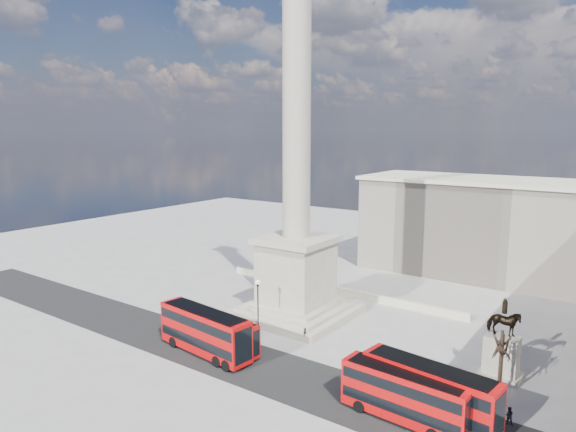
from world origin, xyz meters
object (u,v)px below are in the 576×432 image
(red_bus_b, at_px, (222,334))
(equestrian_statue, at_px, (502,350))
(nelsons_column, at_px, (296,221))
(pedestrian_standing, at_px, (509,415))
(pedestrian_crossing, at_px, (305,335))
(victorian_lamp, at_px, (258,301))
(red_bus_c, at_px, (405,396))
(red_bus_a, at_px, (205,331))
(red_bus_d, at_px, (430,391))
(pedestrian_walking, at_px, (379,379))

(red_bus_b, distance_m, equestrian_statue, 29.53)
(nelsons_column, bearing_deg, pedestrian_standing, -20.35)
(equestrian_statue, relative_size, pedestrian_crossing, 4.98)
(victorian_lamp, distance_m, pedestrian_crossing, 7.15)
(equestrian_statue, bearing_deg, pedestrian_standing, -72.30)
(red_bus_b, xyz_separation_m, equestrian_statue, (27.09, 11.72, 0.80))
(red_bus_c, xyz_separation_m, pedestrian_standing, (7.35, 4.83, -1.60))
(red_bus_a, distance_m, pedestrian_standing, 31.23)
(nelsons_column, bearing_deg, equestrian_statue, -5.62)
(red_bus_a, xyz_separation_m, red_bus_d, (24.97, 1.80, -0.10))
(pedestrian_walking, xyz_separation_m, pedestrian_standing, (11.82, 0.55, 0.01))
(equestrian_statue, bearing_deg, victorian_lamp, -169.91)
(red_bus_a, relative_size, victorian_lamp, 1.91)
(nelsons_column, xyz_separation_m, equestrian_statue, (26.87, -2.64, -10.02))
(victorian_lamp, bearing_deg, red_bus_b, -87.43)
(red_bus_c, height_order, equestrian_statue, equestrian_statue)
(victorian_lamp, relative_size, pedestrian_crossing, 3.96)
(red_bus_b, xyz_separation_m, red_bus_c, (22.39, -1.41, 0.28))
(red_bus_b, bearing_deg, equestrian_statue, 27.97)
(red_bus_a, relative_size, pedestrian_crossing, 7.56)
(victorian_lamp, height_order, pedestrian_walking, victorian_lamp)
(red_bus_b, height_order, red_bus_c, red_bus_c)
(equestrian_statue, height_order, pedestrian_standing, equestrian_statue)
(pedestrian_standing, bearing_deg, nelsons_column, -38.46)
(red_bus_b, distance_m, red_bus_c, 22.44)
(red_bus_c, xyz_separation_m, pedestrian_walking, (-4.47, 4.28, -1.61))
(red_bus_d, height_order, pedestrian_walking, red_bus_d)
(pedestrian_walking, height_order, pedestrian_standing, pedestrian_standing)
(red_bus_d, bearing_deg, nelsons_column, 156.09)
(red_bus_d, bearing_deg, red_bus_c, -127.16)
(red_bus_c, height_order, victorian_lamp, victorian_lamp)
(nelsons_column, bearing_deg, red_bus_c, -35.43)
(red_bus_b, bearing_deg, red_bus_a, -117.82)
(red_bus_a, bearing_deg, red_bus_c, 6.47)
(red_bus_b, height_order, pedestrian_standing, red_bus_b)
(red_bus_a, distance_m, red_bus_d, 25.04)
(pedestrian_crossing, bearing_deg, red_bus_a, 116.87)
(red_bus_a, relative_size, equestrian_statue, 1.52)
(nelsons_column, relative_size, red_bus_a, 3.94)
(red_bus_a, relative_size, pedestrian_walking, 8.31)
(red_bus_c, xyz_separation_m, red_bus_d, (1.56, 1.61, 0.17))
(pedestrian_standing, xyz_separation_m, pedestrian_crossing, (-23.64, 4.26, 0.06))
(equestrian_statue, distance_m, pedestrian_crossing, 21.48)
(red_bus_a, height_order, equestrian_statue, equestrian_statue)
(red_bus_b, xyz_separation_m, pedestrian_walking, (17.92, 2.86, -1.34))
(red_bus_b, distance_m, pedestrian_standing, 29.97)
(red_bus_b, bearing_deg, pedestrian_walking, 13.65)
(red_bus_d, bearing_deg, red_bus_b, -172.61)
(equestrian_statue, xyz_separation_m, pedestrian_walking, (-9.17, -8.86, -2.14))
(nelsons_column, relative_size, red_bus_c, 4.42)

